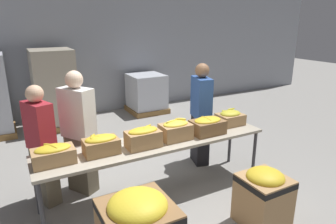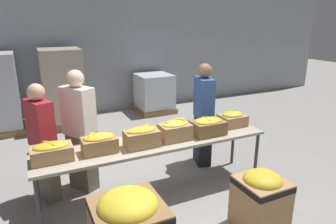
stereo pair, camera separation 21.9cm
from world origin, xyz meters
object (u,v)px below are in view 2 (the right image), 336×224
at_px(banana_box_4, 208,126).
at_px(pallet_stack_2, 154,94).
at_px(volunteer_0, 203,116).
at_px(volunteer_2, 43,144).
at_px(banana_box_2, 142,137).
at_px(volunteer_1, 80,132).
at_px(banana_box_1, 99,143).
at_px(donation_bin_1, 261,198).
at_px(pallet_stack_1, 63,88).
at_px(banana_box_3, 175,130).
at_px(sorting_table, 156,145).
at_px(banana_box_5, 232,119).
at_px(banana_box_0, 52,152).

distance_m(banana_box_4, pallet_stack_2, 3.91).
relative_size(volunteer_0, volunteer_2, 1.06).
height_order(banana_box_2, volunteer_1, volunteer_1).
bearing_deg(banana_box_4, banana_box_1, 177.66).
xyz_separation_m(banana_box_2, donation_bin_1, (1.06, -1.14, -0.55)).
relative_size(donation_bin_1, pallet_stack_2, 0.71).
distance_m(banana_box_1, pallet_stack_1, 3.64).
bearing_deg(banana_box_3, volunteer_0, 35.30).
relative_size(sorting_table, volunteer_1, 1.83).
bearing_deg(banana_box_2, sorting_table, 18.51).
height_order(sorting_table, banana_box_3, banana_box_3).
height_order(banana_box_2, volunteer_0, volunteer_0).
distance_m(sorting_table, banana_box_4, 0.81).
height_order(volunteer_1, pallet_stack_1, pallet_stack_1).
height_order(banana_box_3, volunteer_0, volunteer_0).
xyz_separation_m(sorting_table, pallet_stack_2, (1.54, 3.73, -0.25)).
distance_m(sorting_table, volunteer_1, 1.10).
bearing_deg(volunteer_2, banana_box_1, 28.34).
bearing_deg(volunteer_2, banana_box_5, 59.71).
relative_size(donation_bin_1, pallet_stack_1, 0.41).
bearing_deg(banana_box_3, banana_box_4, -3.77).
bearing_deg(volunteer_1, banana_box_5, 44.87).
distance_m(banana_box_3, banana_box_4, 0.52).
relative_size(sorting_table, banana_box_5, 8.17).
bearing_deg(sorting_table, volunteer_0, 26.12).
relative_size(banana_box_3, banana_box_4, 0.89).
bearing_deg(volunteer_0, banana_box_1, -58.03).
distance_m(banana_box_2, donation_bin_1, 1.65).
bearing_deg(banana_box_2, volunteer_0, 24.83).
bearing_deg(banana_box_3, volunteer_2, 160.94).
relative_size(banana_box_5, pallet_stack_1, 0.22).
xyz_separation_m(banana_box_1, pallet_stack_1, (-0.00, 3.64, -0.04)).
height_order(banana_box_1, banana_box_3, banana_box_3).
bearing_deg(banana_box_4, banana_box_5, 15.43).
distance_m(banana_box_3, banana_box_5, 1.07).
bearing_deg(banana_box_2, banana_box_5, 5.41).
xyz_separation_m(banana_box_0, banana_box_1, (0.56, -0.00, 0.01)).
bearing_deg(volunteer_2, banana_box_4, 53.66).
bearing_deg(volunteer_1, banana_box_4, 36.29).
height_order(volunteer_2, donation_bin_1, volunteer_2).
xyz_separation_m(banana_box_1, banana_box_2, (0.54, -0.06, 0.01)).
xyz_separation_m(pallet_stack_1, pallet_stack_2, (2.32, 0.10, -0.38)).
distance_m(banana_box_0, volunteer_1, 0.75).
bearing_deg(volunteer_0, banana_box_3, -39.23).
height_order(banana_box_1, volunteer_0, volunteer_0).
bearing_deg(volunteer_1, banana_box_0, -66.88).
relative_size(sorting_table, banana_box_0, 6.82).
distance_m(sorting_table, pallet_stack_1, 3.71).
relative_size(banana_box_2, volunteer_1, 0.25).
bearing_deg(banana_box_5, banana_box_3, -173.71).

